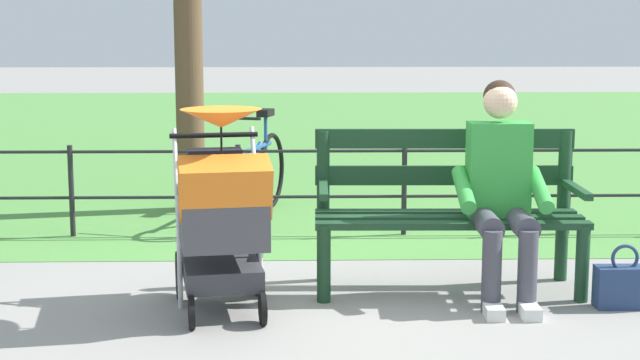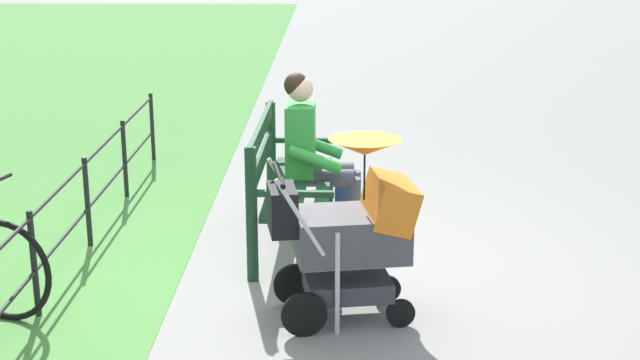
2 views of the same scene
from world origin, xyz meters
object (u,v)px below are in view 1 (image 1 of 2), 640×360
park_bench (447,203)px  stroller (221,208)px  person_on_bench (501,184)px  handbag (624,286)px  bicycle (253,175)px

park_bench → stroller: bearing=20.2°
park_bench → person_on_bench: (-0.28, 0.22, 0.15)m
stroller → handbag: (-2.28, -0.03, -0.47)m
person_on_bench → handbag: bearing=160.9°
park_bench → person_on_bench: person_on_bench is taller
bicycle → park_bench: bearing=120.7°
person_on_bench → bicycle: size_ratio=0.79×
bicycle → stroller: bearing=88.7°
stroller → bicycle: 2.63m
stroller → handbag: bearing=-179.1°
park_bench → person_on_bench: size_ratio=1.26×
stroller → park_bench: bearing=-159.8°
person_on_bench → park_bench: bearing=-38.5°
stroller → handbag: stroller is taller
handbag → bicycle: bearing=-49.4°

